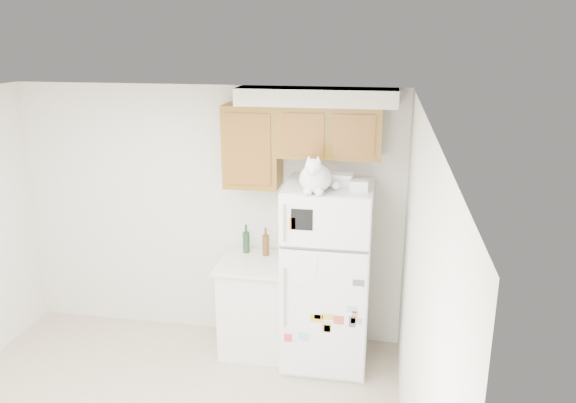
% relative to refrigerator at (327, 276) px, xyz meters
% --- Properties ---
extents(room_shell, '(3.84, 4.04, 2.52)m').
position_rel_refrigerator_xyz_m(room_shell, '(-1.10, -1.36, 0.82)').
color(room_shell, beige).
rests_on(room_shell, ground_plane).
extents(refrigerator, '(0.76, 0.78, 1.70)m').
position_rel_refrigerator_xyz_m(refrigerator, '(0.00, 0.00, 0.00)').
color(refrigerator, white).
rests_on(refrigerator, ground_plane).
extents(base_counter, '(0.64, 0.64, 0.92)m').
position_rel_refrigerator_xyz_m(base_counter, '(-0.69, 0.07, -0.39)').
color(base_counter, white).
rests_on(base_counter, ground_plane).
extents(cat, '(0.33, 0.48, 0.34)m').
position_rel_refrigerator_xyz_m(cat, '(-0.09, -0.25, 0.98)').
color(cat, white).
rests_on(cat, refrigerator).
extents(storage_box_back, '(0.19, 0.15, 0.10)m').
position_rel_refrigerator_xyz_m(storage_box_back, '(0.11, 0.02, 0.90)').
color(storage_box_back, white).
rests_on(storage_box_back, refrigerator).
extents(storage_box_front, '(0.15, 0.12, 0.09)m').
position_rel_refrigerator_xyz_m(storage_box_front, '(0.26, -0.15, 0.89)').
color(storage_box_front, white).
rests_on(storage_box_front, refrigerator).
extents(bottle_green, '(0.07, 0.07, 0.28)m').
position_rel_refrigerator_xyz_m(bottle_green, '(-0.81, 0.26, 0.21)').
color(bottle_green, '#19381E').
rests_on(bottle_green, base_counter).
extents(bottle_amber, '(0.06, 0.06, 0.28)m').
position_rel_refrigerator_xyz_m(bottle_amber, '(-0.61, 0.22, 0.21)').
color(bottle_amber, '#593814').
rests_on(bottle_amber, base_counter).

